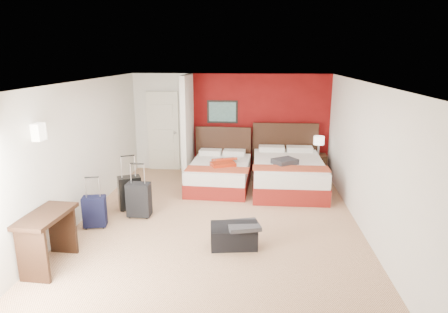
# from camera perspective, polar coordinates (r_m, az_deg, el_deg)

# --- Properties ---
(ground) EXTENTS (6.50, 6.50, 0.00)m
(ground) POSITION_cam_1_polar(r_m,az_deg,el_deg) (7.27, -0.78, -9.24)
(ground) COLOR tan
(ground) RESTS_ON ground
(room_walls) EXTENTS (5.02, 6.52, 2.50)m
(room_walls) POSITION_cam_1_polar(r_m,az_deg,el_deg) (8.46, -9.41, 2.93)
(room_walls) COLOR silver
(room_walls) RESTS_ON ground
(red_accent_panel) EXTENTS (3.50, 0.04, 2.50)m
(red_accent_panel) POSITION_cam_1_polar(r_m,az_deg,el_deg) (10.00, 5.25, 4.80)
(red_accent_panel) COLOR maroon
(red_accent_panel) RESTS_ON ground
(partition_wall) EXTENTS (0.12, 1.20, 2.50)m
(partition_wall) POSITION_cam_1_polar(r_m,az_deg,el_deg) (9.53, -5.34, 4.31)
(partition_wall) COLOR silver
(partition_wall) RESTS_ON ground
(entry_door) EXTENTS (0.82, 0.06, 2.05)m
(entry_door) POSITION_cam_1_polar(r_m,az_deg,el_deg) (10.29, -8.87, 3.69)
(entry_door) COLOR silver
(entry_door) RESTS_ON ground
(bed_left) EXTENTS (1.42, 1.95, 0.57)m
(bed_left) POSITION_cam_1_polar(r_m,az_deg,el_deg) (8.95, -0.64, -2.68)
(bed_left) COLOR silver
(bed_left) RESTS_ON ground
(bed_right) EXTENTS (1.55, 2.21, 0.66)m
(bed_right) POSITION_cam_1_polar(r_m,az_deg,el_deg) (8.90, 9.29, -2.64)
(bed_right) COLOR white
(bed_right) RESTS_ON ground
(red_suitcase_open) EXTENTS (0.75, 0.85, 0.09)m
(red_suitcase_open) POSITION_cam_1_polar(r_m,az_deg,el_deg) (8.75, -0.05, -0.84)
(red_suitcase_open) COLOR #A7280E
(red_suitcase_open) RESTS_ON bed_left
(jacket_bundle) EXTENTS (0.61, 0.58, 0.11)m
(jacket_bundle) POSITION_cam_1_polar(r_m,az_deg,el_deg) (8.50, 8.88, -0.72)
(jacket_bundle) COLOR #36363A
(jacket_bundle) RESTS_ON bed_right
(nightstand) EXTENTS (0.43, 0.43, 0.57)m
(nightstand) POSITION_cam_1_polar(r_m,az_deg,el_deg) (9.92, 13.49, -1.33)
(nightstand) COLOR black
(nightstand) RESTS_ON ground
(table_lamp) EXTENTS (0.29, 0.29, 0.46)m
(table_lamp) POSITION_cam_1_polar(r_m,az_deg,el_deg) (9.79, 13.67, 1.58)
(table_lamp) COLOR silver
(table_lamp) RESTS_ON nightstand
(suitcase_black) EXTENTS (0.50, 0.43, 0.64)m
(suitcase_black) POSITION_cam_1_polar(r_m,az_deg,el_deg) (7.85, -13.60, -5.33)
(suitcase_black) COLOR black
(suitcase_black) RESTS_ON ground
(suitcase_charcoal) EXTENTS (0.43, 0.27, 0.63)m
(suitcase_charcoal) POSITION_cam_1_polar(r_m,az_deg,el_deg) (7.46, -12.32, -6.36)
(suitcase_charcoal) COLOR black
(suitcase_charcoal) RESTS_ON ground
(suitcase_navy) EXTENTS (0.42, 0.31, 0.54)m
(suitcase_navy) POSITION_cam_1_polar(r_m,az_deg,el_deg) (7.25, -18.37, -7.82)
(suitcase_navy) COLOR black
(suitcase_navy) RESTS_ON ground
(duffel_bag) EXTENTS (0.77, 0.48, 0.36)m
(duffel_bag) POSITION_cam_1_polar(r_m,az_deg,el_deg) (6.24, 1.45, -11.60)
(duffel_bag) COLOR black
(duffel_bag) RESTS_ON ground
(jacket_draped) EXTENTS (0.57, 0.52, 0.06)m
(jacket_draped) POSITION_cam_1_polar(r_m,az_deg,el_deg) (6.10, 2.86, -10.03)
(jacket_draped) COLOR #353439
(jacket_draped) RESTS_ON duffel_bag
(desk) EXTENTS (0.54, 1.00, 0.81)m
(desk) POSITION_cam_1_polar(r_m,az_deg,el_deg) (6.15, -24.30, -11.11)
(desk) COLOR black
(desk) RESTS_ON ground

